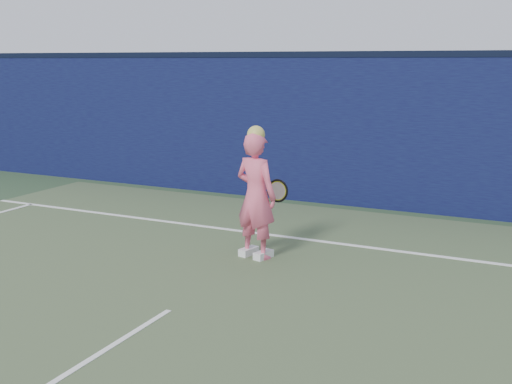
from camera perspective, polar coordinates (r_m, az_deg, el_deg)
The scene contains 6 objects.
ground at distance 5.82m, azimuth -13.32°, elevation -13.66°, with size 80.00×80.00×0.00m, color #2B4228.
backstop_wall at distance 11.14m, azimuth 7.88°, elevation 5.33°, with size 24.00×0.40×2.50m, color #0C0C37.
wall_cap at distance 11.07m, azimuth 8.07°, elevation 12.03°, with size 24.00×0.42×0.10m, color black.
player at distance 7.98m, azimuth 0.00°, elevation -0.29°, with size 0.65×0.50×1.67m.
racket at distance 8.31m, azimuth 1.79°, elevation 0.09°, with size 0.55×0.22×0.31m.
court_lines at distance 5.59m, azimuth -15.51°, elevation -14.74°, with size 11.00×12.04×0.01m.
Camera 1 is at (3.39, -4.04, 2.46)m, focal length 45.00 mm.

